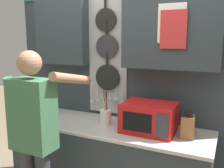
# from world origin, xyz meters

# --- Properties ---
(base_cabinet_counter) EXTENTS (2.06, 0.64, 0.90)m
(base_cabinet_counter) POSITION_xyz_m (0.00, -0.00, 0.45)
(base_cabinet_counter) COLOR #2D383D
(base_cabinet_counter) RESTS_ON ground_plane
(back_wall_unit) EXTENTS (2.63, 0.23, 2.45)m
(back_wall_unit) POSITION_xyz_m (0.02, 0.28, 1.51)
(back_wall_unit) COLOR #2D383D
(back_wall_unit) RESTS_ON ground_plane
(microwave) EXTENTS (0.48, 0.38, 0.27)m
(microwave) POSITION_xyz_m (0.44, 0.02, 1.04)
(microwave) COLOR red
(microwave) RESTS_ON base_cabinet_counter
(knife_block) EXTENTS (0.12, 0.16, 0.28)m
(knife_block) POSITION_xyz_m (0.79, 0.02, 1.00)
(knife_block) COLOR brown
(knife_block) RESTS_ON base_cabinet_counter
(utensil_crock) EXTENTS (0.12, 0.12, 0.34)m
(utensil_crock) POSITION_xyz_m (-0.02, 0.02, 0.99)
(utensil_crock) COLOR white
(utensil_crock) RESTS_ON base_cabinet_counter
(person) EXTENTS (0.54, 0.65, 1.66)m
(person) POSITION_xyz_m (-0.40, -0.60, 0.99)
(person) COLOR #383842
(person) RESTS_ON ground_plane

